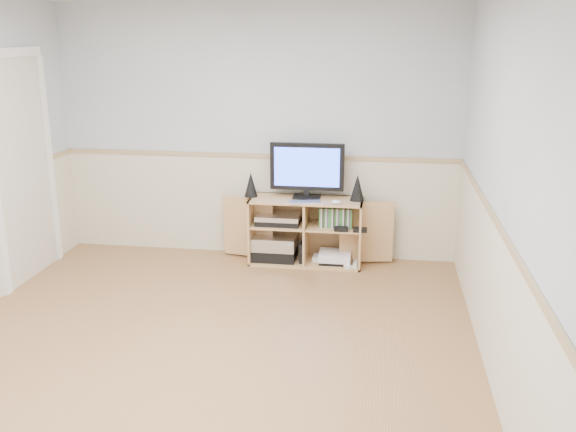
# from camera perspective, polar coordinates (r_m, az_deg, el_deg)

# --- Properties ---
(room) EXTENTS (4.04, 4.54, 2.54)m
(room) POSITION_cam_1_polar(r_m,az_deg,el_deg) (4.39, -8.83, 2.74)
(room) COLOR #B87B52
(room) RESTS_ON ground
(media_cabinet) EXTENTS (1.70, 0.41, 0.65)m
(media_cabinet) POSITION_cam_1_polar(r_m,az_deg,el_deg) (6.35, 1.66, -1.15)
(media_cabinet) COLOR tan
(media_cabinet) RESTS_ON floor
(monitor) EXTENTS (0.72, 0.18, 0.54)m
(monitor) POSITION_cam_1_polar(r_m,az_deg,el_deg) (6.19, 1.70, 4.25)
(monitor) COLOR black
(monitor) RESTS_ON media_cabinet
(speaker_left) EXTENTS (0.13, 0.13, 0.24)m
(speaker_left) POSITION_cam_1_polar(r_m,az_deg,el_deg) (6.29, -3.32, 2.81)
(speaker_left) COLOR black
(speaker_left) RESTS_ON media_cabinet
(speaker_right) EXTENTS (0.14, 0.14, 0.25)m
(speaker_right) POSITION_cam_1_polar(r_m,az_deg,el_deg) (6.16, 6.18, 2.53)
(speaker_right) COLOR black
(speaker_right) RESTS_ON media_cabinet
(keyboard) EXTENTS (0.32, 0.18, 0.01)m
(keyboard) POSITION_cam_1_polar(r_m,az_deg,el_deg) (6.08, 1.51, 1.24)
(keyboard) COLOR silver
(keyboard) RESTS_ON media_cabinet
(mouse) EXTENTS (0.10, 0.08, 0.04)m
(mouse) POSITION_cam_1_polar(r_m,az_deg,el_deg) (6.05, 4.31, 1.24)
(mouse) COLOR white
(mouse) RESTS_ON media_cabinet
(av_components) EXTENTS (0.51, 0.32, 0.47)m
(av_components) POSITION_cam_1_polar(r_m,az_deg,el_deg) (6.37, -1.05, -2.14)
(av_components) COLOR black
(av_components) RESTS_ON media_cabinet
(game_consoles) EXTENTS (0.45, 0.30, 0.11)m
(game_consoles) POSITION_cam_1_polar(r_m,az_deg,el_deg) (6.35, 4.11, -3.68)
(game_consoles) COLOR white
(game_consoles) RESTS_ON media_cabinet
(game_cases) EXTENTS (0.31, 0.13, 0.19)m
(game_cases) POSITION_cam_1_polar(r_m,az_deg,el_deg) (6.21, 4.28, -0.10)
(game_cases) COLOR #3F8C3F
(game_cases) RESTS_ON media_cabinet
(wall_outlet) EXTENTS (0.12, 0.03, 0.12)m
(wall_outlet) POSITION_cam_1_polar(r_m,az_deg,el_deg) (6.40, 6.12, 1.40)
(wall_outlet) COLOR white
(wall_outlet) RESTS_ON wall_back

